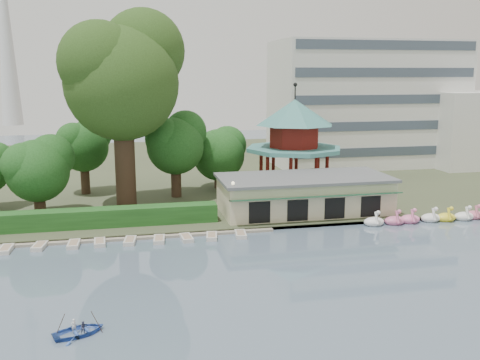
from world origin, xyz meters
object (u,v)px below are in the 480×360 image
object	(u,v)px
boathouse	(304,194)
big_tree	(123,73)
pavilion	(294,136)
dock	(95,239)
rowboat_with_passengers	(79,328)

from	to	relation	value
boathouse	big_tree	distance (m)	23.69
boathouse	pavilion	world-z (taller)	pavilion
dock	pavilion	size ratio (longest dim) A/B	2.52
rowboat_with_passengers	dock	bearing A→B (deg)	90.09
boathouse	pavilion	xyz separation A→B (m)	(2.00, 10.03, 5.11)
dock	big_tree	distance (m)	19.03
dock	boathouse	size ratio (longest dim) A/B	1.83
boathouse	big_tree	xyz separation A→B (m)	(-18.83, 6.23, 12.95)
pavilion	dock	bearing A→B (deg)	-148.34
rowboat_with_passengers	pavilion	bearing A→B (deg)	54.39
big_tree	rowboat_with_passengers	size ratio (longest dim) A/B	4.38
dock	rowboat_with_passengers	distance (m)	18.68
dock	rowboat_with_passengers	size ratio (longest dim) A/B	6.76
dock	pavilion	xyz separation A→B (m)	(24.00, 14.80, 7.36)
dock	pavilion	world-z (taller)	pavilion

